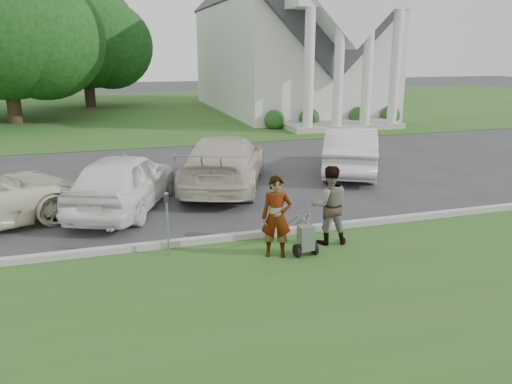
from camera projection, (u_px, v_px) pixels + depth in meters
name	position (u px, v px, depth m)	size (l,w,h in m)	color
ground	(271.00, 246.00, 10.63)	(120.00, 120.00, 0.00)	#333335
grass_strip	(332.00, 314.00, 7.87)	(80.00, 7.00, 0.01)	#2A581E
church_lawn	(149.00, 109.00, 35.46)	(80.00, 30.00, 0.01)	#2A581E
curb	(263.00, 234.00, 11.11)	(80.00, 0.18, 0.15)	#9E9E93
church	(289.00, 20.00, 32.80)	(9.19, 19.00, 24.10)	white
tree_left	(4.00, 30.00, 27.19)	(10.63, 8.40, 9.71)	#332316
tree_back	(85.00, 40.00, 35.78)	(9.61, 7.60, 8.89)	#332316
striping_cart	(306.00, 239.00, 10.02)	(0.49, 0.95, 0.86)	black
person_left	(276.00, 218.00, 9.86)	(0.60, 0.39, 1.65)	#999999
person_right	(329.00, 206.00, 10.55)	(0.83, 0.64, 1.70)	#999999
parking_meter_near	(167.00, 217.00, 9.90)	(0.10, 0.09, 1.32)	gray
car_b	(124.00, 181.00, 12.88)	(1.80, 4.47, 1.52)	white
car_c	(224.00, 162.00, 15.04)	(2.20, 5.41, 1.57)	beige
car_d	(351.00, 150.00, 16.86)	(1.64, 4.72, 1.55)	silver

